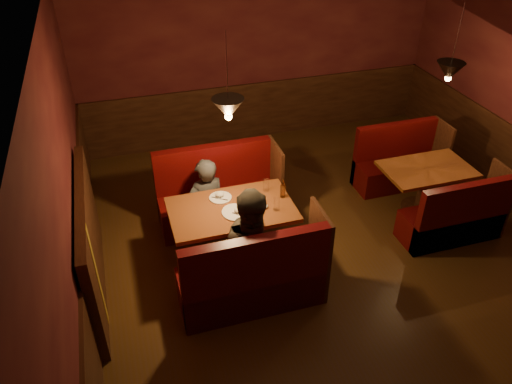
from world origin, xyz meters
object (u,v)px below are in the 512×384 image
object	(u,v)px
second_table	(425,179)
diner_b	(256,233)
second_bench_far	(398,165)
diner_a	(205,186)
main_bench_near	(255,282)
second_bench_near	(455,220)
main_table	(233,220)
main_bench_far	(219,199)

from	to	relation	value
second_table	diner_b	bearing A→B (deg)	-162.30
second_bench_far	diner_a	distance (m)	3.09
main_bench_near	diner_b	world-z (taller)	diner_b
diner_a	main_bench_near	bearing A→B (deg)	86.06
second_bench_far	second_bench_near	size ratio (longest dim) A/B	1.00
main_table	main_bench_near	size ratio (longest dim) A/B	0.91
main_bench_far	main_bench_near	distance (m)	1.66
diner_a	main_bench_far	bearing A→B (deg)	-146.44
main_table	main_bench_near	xyz separation A→B (m)	(0.02, -0.83, -0.25)
main_bench_far	second_bench_near	xyz separation A→B (m)	(2.81, -1.30, -0.05)
main_bench_near	second_bench_near	world-z (taller)	main_bench_near
main_table	second_bench_near	distance (m)	2.89
main_table	diner_a	size ratio (longest dim) A/B	0.99
main_table	second_bench_far	bearing A→B (deg)	18.92
second_table	diner_b	distance (m)	2.87
main_table	main_bench_near	bearing A→B (deg)	-88.83
diner_b	main_bench_near	bearing A→B (deg)	-117.35
second_bench_far	diner_a	bearing A→B (deg)	-173.00
main_bench_far	main_bench_near	world-z (taller)	same
main_table	diner_a	distance (m)	0.65
main_table	main_bench_near	world-z (taller)	main_bench_near
main_bench_far	second_bench_near	size ratio (longest dim) A/B	1.21
main_bench_far	second_table	xyz separation A→B (m)	(2.79, -0.58, 0.16)
main_table	second_bench_far	world-z (taller)	main_table
second_table	second_bench_near	bearing A→B (deg)	-87.80
main_table	second_bench_near	bearing A→B (deg)	-9.42
second_table	diner_b	xyz separation A→B (m)	(-2.71, -0.87, 0.36)
main_bench_far	main_bench_near	bearing A→B (deg)	-90.00
main_bench_far	main_bench_near	size ratio (longest dim) A/B	1.00
main_bench_near	second_bench_near	xyz separation A→B (m)	(2.81, 0.36, -0.05)
second_bench_far	diner_b	bearing A→B (deg)	-149.93
main_bench_far	diner_a	distance (m)	0.50
main_table	second_table	xyz separation A→B (m)	(2.80, 0.25, -0.10)
second_bench_near	main_table	bearing A→B (deg)	170.58
diner_b	second_table	bearing A→B (deg)	9.77
main_bench_near	diner_b	distance (m)	0.56
second_bench_near	diner_a	world-z (taller)	diner_a
main_bench_far	diner_b	distance (m)	1.53
main_bench_near	second_table	bearing A→B (deg)	21.22
second_bench_near	diner_a	xyz separation A→B (m)	(-3.04, 1.07, 0.44)
second_bench_near	diner_a	distance (m)	3.25
second_bench_far	diner_b	distance (m)	3.21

